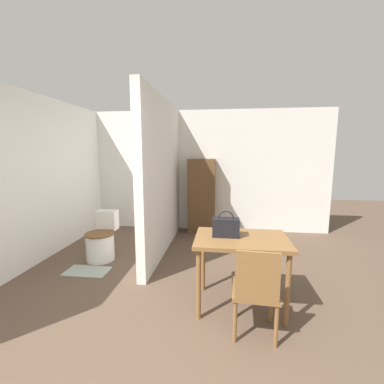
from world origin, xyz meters
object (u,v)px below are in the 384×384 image
object	(u,v)px
toilet	(102,241)
wooden_cabinet	(202,196)
dining_table	(241,247)
wooden_chair	(256,289)
handbag	(226,227)

from	to	relation	value
toilet	wooden_cabinet	world-z (taller)	wooden_cabinet
dining_table	wooden_cabinet	distance (m)	2.64
wooden_chair	wooden_cabinet	xyz separation A→B (m)	(-0.74, 3.02, 0.30)
wooden_chair	handbag	xyz separation A→B (m)	(-0.27, 0.48, 0.41)
wooden_chair	toilet	distance (m)	2.62
wooden_chair	dining_table	bearing A→B (deg)	105.80
wooden_chair	wooden_cabinet	size ratio (longest dim) A/B	0.56
dining_table	toilet	world-z (taller)	dining_table
toilet	wooden_cabinet	size ratio (longest dim) A/B	0.48
handbag	toilet	bearing A→B (deg)	152.66
wooden_cabinet	wooden_chair	bearing A→B (deg)	-76.18
dining_table	wooden_chair	world-z (taller)	wooden_chair
wooden_chair	toilet	bearing A→B (deg)	149.21
toilet	wooden_cabinet	xyz separation A→B (m)	(1.42, 1.56, 0.47)
toilet	handbag	xyz separation A→B (m)	(1.90, -0.98, 0.58)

